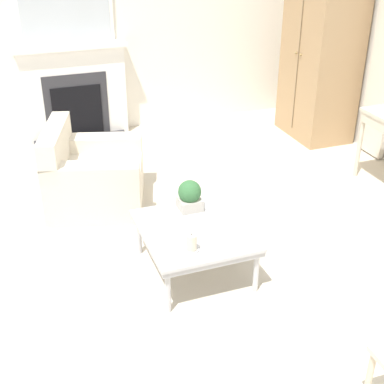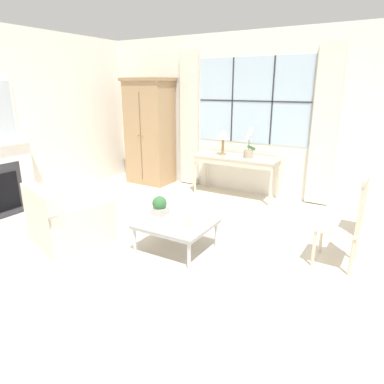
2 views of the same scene
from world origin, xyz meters
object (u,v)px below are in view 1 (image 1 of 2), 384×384
fireplace (73,83)px  potted_plant_small (190,195)px  coffee_table (194,233)px  armoire (322,48)px  pillar_candle (192,244)px  armchair_upholstered (93,178)px

fireplace → potted_plant_small: bearing=8.9°
fireplace → coffee_table: (3.04, 0.37, -0.32)m
fireplace → potted_plant_small: 2.80m
fireplace → armoire: armoire is taller
fireplace → pillar_candle: 3.32m
armchair_upholstered → pillar_candle: 1.61m
armchair_upholstered → potted_plant_small: armchair_upholstered is taller
armchair_upholstered → coffee_table: size_ratio=1.23×
armchair_upholstered → potted_plant_small: (1.01, 0.57, 0.23)m
armoire → potted_plant_small: 2.96m
coffee_table → potted_plant_small: 0.33m
fireplace → potted_plant_small: (2.76, 0.43, -0.17)m
armoire → potted_plant_small: armoire is taller
potted_plant_small → coffee_table: bearing=-13.2°
potted_plant_small → armoire: bearing=129.3°
pillar_candle → fireplace: bearing=-175.7°
armoire → armchair_upholstered: size_ratio=1.97×
coffee_table → armchair_upholstered: bearing=-158.6°
pillar_candle → armchair_upholstered: bearing=-166.0°
pillar_candle → potted_plant_small: bearing=161.4°
coffee_table → potted_plant_small: potted_plant_small is taller
coffee_table → potted_plant_small: size_ratio=3.54×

